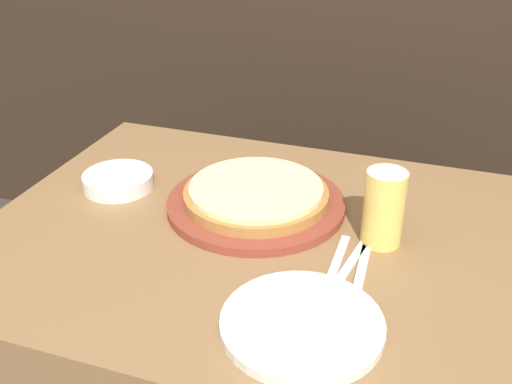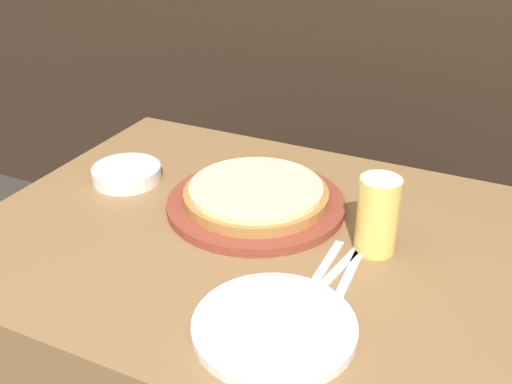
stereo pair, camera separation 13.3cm
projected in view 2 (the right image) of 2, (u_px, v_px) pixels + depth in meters
The scene contains 8 objects.
dining_table at pixel (257, 364), 1.44m from camera, with size 1.18×0.90×0.75m.
pizza_on_board at pixel (256, 198), 1.34m from camera, with size 0.40×0.40×0.06m.
beer_glass at pixel (378, 212), 1.16m from camera, with size 0.08×0.08×0.16m.
dinner_plate at pixel (274, 327), 0.99m from camera, with size 0.28×0.28×0.02m.
side_bowl at pixel (127, 174), 1.46m from camera, with size 0.17×0.17×0.04m.
fork at pixel (324, 268), 1.14m from camera, with size 0.02×0.20×0.00m.
dinner_knife at pixel (336, 272), 1.13m from camera, with size 0.05×0.20×0.00m.
spoon at pixel (349, 275), 1.12m from camera, with size 0.03×0.17×0.00m.
Camera 2 is at (0.46, -0.96, 1.43)m, focal length 42.00 mm.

